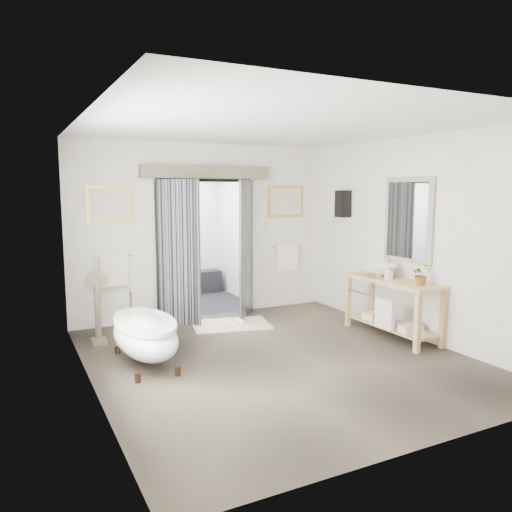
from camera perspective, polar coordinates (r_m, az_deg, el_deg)
name	(u,v)px	position (r m, az deg, el deg)	size (l,w,h in m)	color
ground_plane	(277,358)	(6.51, 2.43, -11.61)	(5.00, 5.00, 0.00)	brown
room_shell	(281,213)	(6.02, 2.84, 4.89)	(4.52, 5.02, 2.91)	white
shower_room	(178,253)	(9.90, -8.88, 0.37)	(2.22, 2.01, 2.51)	black
back_wall_dressing	(209,225)	(8.26, -5.38, 3.58)	(3.82, 0.72, 2.52)	black
clawfoot_tub	(145,334)	(6.35, -12.59, -8.74)	(0.70, 1.57, 0.77)	#40261B
vanity	(392,303)	(7.54, 15.24, -5.19)	(0.57, 1.60, 0.85)	tan
pedestal_mirror	(98,312)	(7.30, -17.64, -6.16)	(0.31, 0.20, 1.05)	#6D6049
rug	(231,324)	(8.02, -2.85, -7.82)	(1.20, 0.80, 0.01)	beige
slippers	(233,323)	(7.99, -2.61, -7.64)	(0.37, 0.26, 0.05)	white
basin	(379,271)	(7.66, 13.90, -1.65)	(0.51, 0.51, 0.18)	white
plant	(421,274)	(7.16, 18.36, -2.01)	(0.26, 0.22, 0.29)	gray
soap_bottle_a	(389,273)	(7.44, 14.94, -1.84)	(0.09, 0.10, 0.21)	gray
soap_bottle_b	(367,267)	(7.94, 12.58, -1.25)	(0.15, 0.15, 0.19)	gray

